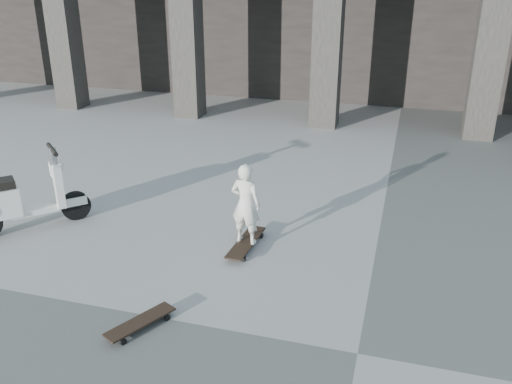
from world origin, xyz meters
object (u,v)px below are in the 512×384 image
(skateboard_spare, at_px, (140,322))
(child, at_px, (246,204))
(scooter, at_px, (8,203))
(longboard, at_px, (246,243))

(skateboard_spare, distance_m, child, 2.23)
(child, relative_size, scooter, 0.84)
(skateboard_spare, relative_size, child, 0.73)
(scooter, bearing_deg, child, -38.37)
(longboard, distance_m, child, 0.59)
(longboard, bearing_deg, skateboard_spare, 168.04)
(longboard, relative_size, child, 0.91)
(longboard, bearing_deg, scooter, 101.22)
(longboard, bearing_deg, child, 3.09)
(skateboard_spare, xyz_separation_m, child, (0.56, 2.07, 0.60))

